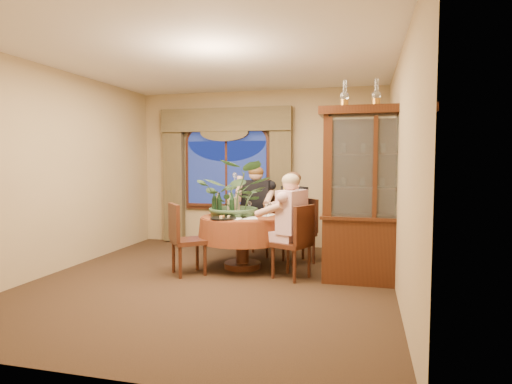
% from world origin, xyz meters
% --- Properties ---
extents(floor, '(5.00, 5.00, 0.00)m').
position_xyz_m(floor, '(0.00, 0.00, 0.00)').
color(floor, black).
rests_on(floor, ground).
extents(wall_back, '(4.50, 0.00, 4.50)m').
position_xyz_m(wall_back, '(0.00, 2.50, 1.40)').
color(wall_back, '#9E875E').
rests_on(wall_back, ground).
extents(wall_right, '(0.00, 5.00, 5.00)m').
position_xyz_m(wall_right, '(2.25, 0.00, 1.40)').
color(wall_right, '#9E875E').
rests_on(wall_right, ground).
extents(ceiling, '(5.00, 5.00, 0.00)m').
position_xyz_m(ceiling, '(0.00, 0.00, 2.80)').
color(ceiling, white).
rests_on(ceiling, wall_back).
extents(window, '(1.62, 0.10, 1.32)m').
position_xyz_m(window, '(-0.60, 2.43, 1.30)').
color(window, navy).
rests_on(window, wall_back).
extents(arched_transom, '(1.60, 0.06, 0.44)m').
position_xyz_m(arched_transom, '(-0.60, 2.43, 2.08)').
color(arched_transom, navy).
rests_on(arched_transom, wall_back).
extents(drapery_left, '(0.38, 0.14, 2.32)m').
position_xyz_m(drapery_left, '(-1.63, 2.38, 1.18)').
color(drapery_left, '#493F28').
rests_on(drapery_left, floor).
extents(drapery_right, '(0.38, 0.14, 2.32)m').
position_xyz_m(drapery_right, '(0.43, 2.38, 1.18)').
color(drapery_right, '#493F28').
rests_on(drapery_right, floor).
extents(swag_valance, '(2.45, 0.16, 0.42)m').
position_xyz_m(swag_valance, '(-0.60, 2.35, 2.28)').
color(swag_valance, '#493F28').
rests_on(swag_valance, wall_back).
extents(dining_table, '(1.68, 1.68, 0.75)m').
position_xyz_m(dining_table, '(0.19, 0.77, 0.38)').
color(dining_table, maroon).
rests_on(dining_table, floor).
extents(china_cabinet, '(1.36, 0.54, 2.21)m').
position_xyz_m(china_cabinet, '(1.99, 0.47, 1.10)').
color(china_cabinet, '#32170B').
rests_on(china_cabinet, floor).
extents(oil_lamp_left, '(0.11, 0.11, 0.34)m').
position_xyz_m(oil_lamp_left, '(1.61, 0.47, 2.38)').
color(oil_lamp_left, '#A5722D').
rests_on(oil_lamp_left, china_cabinet).
extents(oil_lamp_center, '(0.11, 0.11, 0.34)m').
position_xyz_m(oil_lamp_center, '(1.99, 0.47, 2.38)').
color(oil_lamp_center, '#A5722D').
rests_on(oil_lamp_center, china_cabinet).
extents(oil_lamp_right, '(0.11, 0.11, 0.34)m').
position_xyz_m(oil_lamp_right, '(2.37, 0.47, 2.38)').
color(oil_lamp_right, '#A5722D').
rests_on(oil_lamp_right, china_cabinet).
extents(chair_right, '(0.56, 0.56, 0.96)m').
position_xyz_m(chair_right, '(0.95, 0.41, 0.48)').
color(chair_right, black).
rests_on(chair_right, floor).
extents(chair_back_right, '(0.59, 0.59, 0.96)m').
position_xyz_m(chair_back_right, '(0.91, 1.29, 0.48)').
color(chair_back_right, black).
rests_on(chair_back_right, floor).
extents(chair_back, '(0.44, 0.44, 0.96)m').
position_xyz_m(chair_back, '(0.23, 1.64, 0.48)').
color(chair_back, black).
rests_on(chair_back, floor).
extents(chair_front_left, '(0.59, 0.59, 0.96)m').
position_xyz_m(chair_front_left, '(-0.42, 0.26, 0.48)').
color(chair_front_left, black).
rests_on(chair_front_left, floor).
extents(person_pink, '(0.60, 0.63, 1.38)m').
position_xyz_m(person_pink, '(0.95, 0.46, 0.69)').
color(person_pink, beige).
rests_on(person_pink, floor).
extents(person_back, '(0.53, 0.49, 1.46)m').
position_xyz_m(person_back, '(0.17, 1.65, 0.73)').
color(person_back, black).
rests_on(person_back, floor).
extents(person_scarf, '(0.65, 0.66, 1.38)m').
position_xyz_m(person_scarf, '(0.86, 1.24, 0.69)').
color(person_scarf, black).
rests_on(person_scarf, floor).
extents(stoneware_vase, '(0.14, 0.14, 0.26)m').
position_xyz_m(stoneware_vase, '(0.06, 0.87, 0.88)').
color(stoneware_vase, '#8E7759').
rests_on(stoneware_vase, dining_table).
extents(centerpiece_plant, '(1.09, 1.21, 0.94)m').
position_xyz_m(centerpiece_plant, '(0.08, 0.87, 1.42)').
color(centerpiece_plant, '#385734').
rests_on(centerpiece_plant, dining_table).
extents(olive_bowl, '(0.16, 0.16, 0.05)m').
position_xyz_m(olive_bowl, '(0.21, 0.71, 0.77)').
color(olive_bowl, '#4D5C2C').
rests_on(olive_bowl, dining_table).
extents(cheese_platter, '(0.36, 0.36, 0.02)m').
position_xyz_m(cheese_platter, '(0.02, 0.40, 0.76)').
color(cheese_platter, black).
rests_on(cheese_platter, dining_table).
extents(wine_bottle_0, '(0.07, 0.07, 0.33)m').
position_xyz_m(wine_bottle_0, '(-0.22, 0.88, 0.92)').
color(wine_bottle_0, tan).
rests_on(wine_bottle_0, dining_table).
extents(wine_bottle_1, '(0.07, 0.07, 0.33)m').
position_xyz_m(wine_bottle_1, '(-0.21, 0.69, 0.92)').
color(wine_bottle_1, black).
rests_on(wine_bottle_1, dining_table).
extents(wine_bottle_2, '(0.07, 0.07, 0.33)m').
position_xyz_m(wine_bottle_2, '(0.04, 0.72, 0.92)').
color(wine_bottle_2, black).
rests_on(wine_bottle_2, dining_table).
extents(wine_bottle_3, '(0.07, 0.07, 0.33)m').
position_xyz_m(wine_bottle_3, '(-0.05, 0.97, 0.92)').
color(wine_bottle_3, black).
rests_on(wine_bottle_3, dining_table).
extents(wine_bottle_4, '(0.07, 0.07, 0.33)m').
position_xyz_m(wine_bottle_4, '(-0.17, 0.77, 0.92)').
color(wine_bottle_4, black).
rests_on(wine_bottle_4, dining_table).
extents(wine_bottle_5, '(0.07, 0.07, 0.33)m').
position_xyz_m(wine_bottle_5, '(-0.01, 0.78, 0.92)').
color(wine_bottle_5, tan).
rests_on(wine_bottle_5, dining_table).
extents(tasting_paper_0, '(0.30, 0.36, 0.00)m').
position_xyz_m(tasting_paper_0, '(0.34, 0.58, 0.75)').
color(tasting_paper_0, white).
rests_on(tasting_paper_0, dining_table).
extents(tasting_paper_1, '(0.27, 0.34, 0.00)m').
position_xyz_m(tasting_paper_1, '(0.49, 0.95, 0.75)').
color(tasting_paper_1, white).
rests_on(tasting_paper_1, dining_table).
extents(tasting_paper_2, '(0.28, 0.34, 0.00)m').
position_xyz_m(tasting_paper_2, '(0.18, 0.50, 0.75)').
color(tasting_paper_2, white).
rests_on(tasting_paper_2, dining_table).
extents(wine_glass_person_pink, '(0.07, 0.07, 0.18)m').
position_xyz_m(wine_glass_person_pink, '(0.58, 0.61, 0.84)').
color(wine_glass_person_pink, silver).
rests_on(wine_glass_person_pink, dining_table).
extents(wine_glass_person_back, '(0.07, 0.07, 0.18)m').
position_xyz_m(wine_glass_person_back, '(0.18, 1.19, 0.84)').
color(wine_glass_person_back, silver).
rests_on(wine_glass_person_back, dining_table).
extents(wine_glass_person_scarf, '(0.07, 0.07, 0.18)m').
position_xyz_m(wine_glass_person_scarf, '(0.53, 1.01, 0.84)').
color(wine_glass_person_scarf, silver).
rests_on(wine_glass_person_scarf, dining_table).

